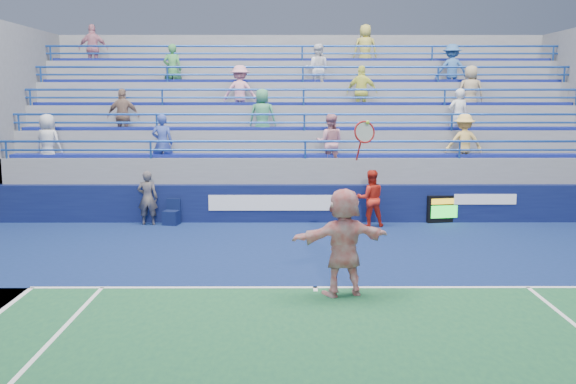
{
  "coord_description": "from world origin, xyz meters",
  "views": [
    {
      "loc": [
        -0.56,
        -11.91,
        3.69
      ],
      "look_at": [
        -0.52,
        2.5,
        1.5
      ],
      "focal_mm": 40.0,
      "sensor_mm": 36.0,
      "label": 1
    }
  ],
  "objects_px": {
    "judge_chair": "(172,217)",
    "line_judge": "(148,198)",
    "serve_speed_board": "(446,209)",
    "tennis_player": "(344,242)",
    "ball_girl": "(371,198)"
  },
  "relations": [
    {
      "from": "serve_speed_board",
      "to": "line_judge",
      "type": "distance_m",
      "value": 8.61
    },
    {
      "from": "serve_speed_board",
      "to": "line_judge",
      "type": "height_order",
      "value": "line_judge"
    },
    {
      "from": "ball_girl",
      "to": "serve_speed_board",
      "type": "bearing_deg",
      "value": -171.53
    },
    {
      "from": "tennis_player",
      "to": "line_judge",
      "type": "xyz_separation_m",
      "value": [
        -5.0,
        6.49,
        -0.23
      ]
    },
    {
      "from": "tennis_player",
      "to": "judge_chair",
      "type": "bearing_deg",
      "value": 123.67
    },
    {
      "from": "serve_speed_board",
      "to": "line_judge",
      "type": "bearing_deg",
      "value": -178.04
    },
    {
      "from": "serve_speed_board",
      "to": "ball_girl",
      "type": "bearing_deg",
      "value": -167.18
    },
    {
      "from": "judge_chair",
      "to": "line_judge",
      "type": "distance_m",
      "value": 0.86
    },
    {
      "from": "serve_speed_board",
      "to": "ball_girl",
      "type": "xyz_separation_m",
      "value": [
        -2.28,
        -0.52,
        0.4
      ]
    },
    {
      "from": "tennis_player",
      "to": "ball_girl",
      "type": "relative_size",
      "value": 2.01
    },
    {
      "from": "judge_chair",
      "to": "ball_girl",
      "type": "bearing_deg",
      "value": -2.48
    },
    {
      "from": "serve_speed_board",
      "to": "judge_chair",
      "type": "relative_size",
      "value": 1.58
    },
    {
      "from": "judge_chair",
      "to": "line_judge",
      "type": "height_order",
      "value": "line_judge"
    },
    {
      "from": "serve_speed_board",
      "to": "line_judge",
      "type": "relative_size",
      "value": 0.75
    },
    {
      "from": "serve_speed_board",
      "to": "judge_chair",
      "type": "height_order",
      "value": "serve_speed_board"
    }
  ]
}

